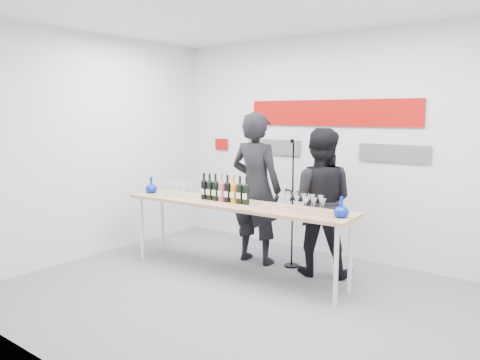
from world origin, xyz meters
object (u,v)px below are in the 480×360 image
(tasting_table, at_px, (235,208))
(presenter_left, at_px, (256,188))
(mic_stand, at_px, (292,228))
(presenter_right, at_px, (319,202))

(tasting_table, bearing_deg, presenter_left, 95.28)
(mic_stand, bearing_deg, tasting_table, -128.55)
(presenter_left, distance_m, presenter_right, 0.87)
(presenter_left, bearing_deg, presenter_right, -176.39)
(tasting_table, xyz_separation_m, mic_stand, (0.39, 0.67, -0.32))
(presenter_left, bearing_deg, mic_stand, -169.69)
(presenter_left, xyz_separation_m, presenter_right, (0.86, 0.10, -0.09))
(tasting_table, distance_m, presenter_right, 1.01)
(presenter_left, height_order, presenter_right, presenter_left)
(presenter_right, bearing_deg, mic_stand, -23.51)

